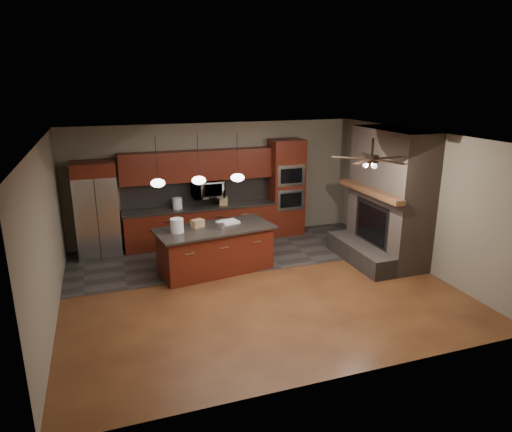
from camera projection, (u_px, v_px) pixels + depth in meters
name	position (u px, v px, depth m)	size (l,w,h in m)	color
ground	(257.00, 286.00, 8.65)	(7.00, 7.00, 0.00)	brown
ceiling	(257.00, 137.00, 7.85)	(7.00, 6.00, 0.02)	white
back_wall	(216.00, 182.00, 10.97)	(7.00, 0.02, 2.80)	slate
right_wall	(418.00, 199.00, 9.34)	(0.02, 6.00, 2.80)	slate
left_wall	(47.00, 235.00, 7.16)	(0.02, 6.00, 2.80)	slate
slate_tile_patch	(231.00, 253.00, 10.28)	(7.00, 2.40, 0.01)	#34302E
fireplace_column	(387.00, 201.00, 9.59)	(1.30, 2.10, 2.80)	brown
back_cabinetry	(200.00, 206.00, 10.74)	(3.59, 0.64, 2.20)	#53190F
oven_tower	(286.00, 188.00, 11.28)	(0.80, 0.63, 2.38)	#53190F
microwave	(208.00, 189.00, 10.69)	(0.73, 0.41, 0.50)	silver
refrigerator	(97.00, 210.00, 9.86)	(0.90, 0.75, 2.10)	silver
kitchen_island	(215.00, 249.00, 9.21)	(2.46, 1.39, 0.92)	#53190F
white_bucket	(177.00, 225.00, 8.77)	(0.25, 0.25, 0.27)	silver
paint_can	(221.00, 226.00, 9.00)	(0.15, 0.15, 0.10)	#A3A3A7
paint_tray	(228.00, 222.00, 9.37)	(0.42, 0.30, 0.04)	white
cardboard_box	(198.00, 223.00, 9.10)	(0.24, 0.17, 0.15)	#9F7B52
counter_bucket	(177.00, 203.00, 10.49)	(0.22, 0.22, 0.25)	silver
counter_box	(224.00, 201.00, 10.79)	(0.19, 0.15, 0.21)	#A68855
pendant_left	(158.00, 183.00, 8.21)	(0.26, 0.26, 0.92)	black
pendant_center	(199.00, 180.00, 8.45)	(0.26, 0.26, 0.92)	black
pendant_right	(238.00, 177.00, 8.68)	(0.26, 0.26, 0.92)	black
ceiling_fan	(372.00, 158.00, 7.79)	(1.27, 1.33, 0.41)	black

